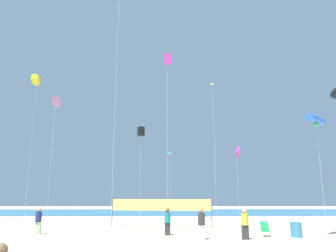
{
  "coord_description": "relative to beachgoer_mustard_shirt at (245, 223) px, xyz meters",
  "views": [
    {
      "loc": [
        0.78,
        -14.88,
        2.52
      ],
      "look_at": [
        1.12,
        11.19,
        8.12
      ],
      "focal_mm": 34.43,
      "sensor_mm": 36.0,
      "label": 1
    }
  ],
  "objects": [
    {
      "name": "ocean_band",
      "position": [
        -5.52,
        30.8,
        -0.94
      ],
      "size": [
        120.0,
        20.0,
        0.01
      ],
      "primitive_type": "cube",
      "color": "teal",
      "rests_on": "ground"
    },
    {
      "name": "beachgoer_mustard_shirt",
      "position": [
        0.0,
        0.0,
        0.0
      ],
      "size": [
        0.4,
        0.4,
        1.76
      ],
      "rotation": [
        0.0,
        0.0,
        3.81
      ],
      "color": "#2D2D33",
      "rests_on": "ground"
    },
    {
      "name": "beachgoer_navy_shirt",
      "position": [
        -13.0,
        2.65,
        -0.01
      ],
      "size": [
        0.4,
        0.4,
        1.73
      ],
      "rotation": [
        0.0,
        0.0,
        2.04
      ],
      "color": "#99B28C",
      "rests_on": "ground"
    },
    {
      "name": "beachgoer_teal_shirt",
      "position": [
        -4.49,
        2.08,
        -0.03
      ],
      "size": [
        0.39,
        0.39,
        1.71
      ],
      "rotation": [
        0.0,
        0.0,
        0.03
      ],
      "color": "#2D2D33",
      "rests_on": "ground"
    },
    {
      "name": "beachgoer_charcoal_shirt",
      "position": [
        -2.54,
        -0.03,
        0.01
      ],
      "size": [
        0.41,
        0.41,
        1.78
      ],
      "rotation": [
        0.0,
        0.0,
        4.19
      ],
      "color": "white",
      "rests_on": "ground"
    },
    {
      "name": "folding_beach_chair",
      "position": [
        1.61,
        1.44,
        -0.48
      ],
      "size": [
        0.52,
        0.65,
        0.89
      ],
      "rotation": [
        0.0,
        0.0,
        0.71
      ],
      "color": "#1E8C4C",
      "rests_on": "ground"
    },
    {
      "name": "trash_barrel",
      "position": [
        3.36,
        0.97,
        -0.5
      ],
      "size": [
        0.67,
        0.67,
        0.89
      ],
      "primitive_type": "cylinder",
      "color": "teal",
      "rests_on": "ground"
    },
    {
      "name": "volleyball_net",
      "position": [
        -4.96,
        7.6,
        0.7
      ],
      "size": [
        8.19,
        1.27,
        2.4
      ],
      "color": "#4C4C51",
      "rests_on": "ground"
    },
    {
      "name": "beach_handbag",
      "position": [
        0.67,
        1.1,
        -0.82
      ],
      "size": [
        0.3,
        0.15,
        0.24
      ],
      "primitive_type": "cube",
      "color": "white",
      "rests_on": "ground"
    },
    {
      "name": "kite_magenta_box",
      "position": [
        -4.36,
        13.75,
        16.24
      ],
      "size": [
        0.78,
        0.78,
        17.76
      ],
      "color": "silver",
      "rests_on": "ground"
    },
    {
      "name": "kite_black_box",
      "position": [
        -7.06,
        12.49,
        7.85
      ],
      "size": [
        0.77,
        0.77,
        9.27
      ],
      "color": "silver",
      "rests_on": "ground"
    },
    {
      "name": "kite_yellow_diamond",
      "position": [
        -0.2,
        8.95,
        11.01
      ],
      "size": [
        0.53,
        0.53,
        12.81
      ],
      "color": "silver",
      "rests_on": "ground"
    },
    {
      "name": "kite_yellow_delta",
      "position": [
        -17.01,
        10.06,
        12.44
      ],
      "size": [
        0.81,
        1.14,
        14.0
      ],
      "color": "silver",
      "rests_on": "ground"
    },
    {
      "name": "kite_pink_delta",
      "position": [
        -15.56,
        11.48,
        10.62
      ],
      "size": [
        0.84,
        1.09,
        12.13
      ],
      "color": "silver",
      "rests_on": "ground"
    },
    {
      "name": "kite_magenta_delta",
      "position": [
        2.64,
        12.97,
        5.85
      ],
      "size": [
        0.42,
        1.21,
        7.39
      ],
      "color": "silver",
      "rests_on": "ground"
    },
    {
      "name": "kite_blue_tube",
      "position": [
        5.01,
        0.51,
        6.32
      ],
      "size": [
        1.77,
        1.71,
        7.53
      ],
      "color": "silver",
      "rests_on": "ground"
    },
    {
      "name": "kite_cyan_diamond",
      "position": [
        -4.14,
        11.23,
        5.39
      ],
      "size": [
        0.62,
        0.61,
        6.59
      ],
      "color": "silver",
      "rests_on": "ground"
    }
  ]
}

